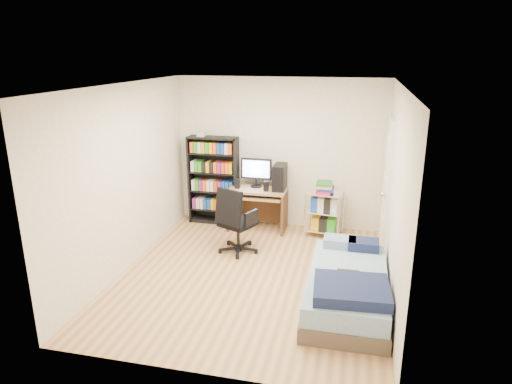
% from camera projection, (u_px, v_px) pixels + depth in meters
% --- Properties ---
extents(room, '(3.58, 4.08, 2.58)m').
position_uv_depth(room, '(252.00, 187.00, 5.76)').
color(room, tan).
rests_on(room, ground).
extents(media_shelf, '(0.85, 0.28, 1.58)m').
position_uv_depth(media_shelf, '(214.00, 179.00, 7.85)').
color(media_shelf, black).
rests_on(media_shelf, room).
extents(computer_desk, '(0.95, 0.55, 1.20)m').
position_uv_depth(computer_desk, '(264.00, 192.00, 7.59)').
color(computer_desk, tan).
rests_on(computer_desk, room).
extents(office_chair, '(0.80, 0.80, 1.01)m').
position_uv_depth(office_chair, '(236.00, 232.00, 6.76)').
color(office_chair, black).
rests_on(office_chair, room).
extents(wire_cart, '(0.61, 0.48, 0.91)m').
position_uv_depth(wire_cart, '(325.00, 201.00, 7.31)').
color(wire_cart, silver).
rests_on(wire_cart, room).
extents(bed, '(0.93, 1.86, 0.53)m').
position_uv_depth(bed, '(348.00, 287.00, 5.37)').
color(bed, brown).
rests_on(bed, room).
extents(door, '(0.12, 0.80, 2.00)m').
position_uv_depth(door, '(387.00, 185.00, 6.72)').
color(door, white).
rests_on(door, room).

